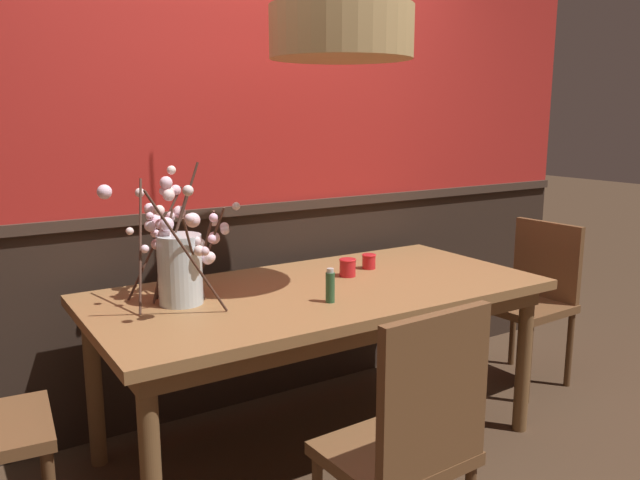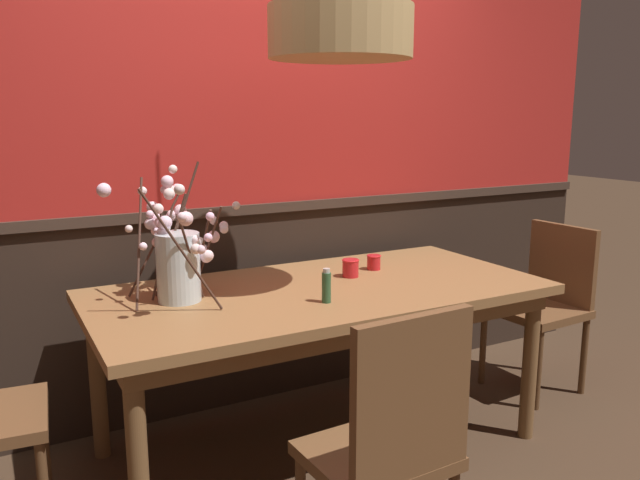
{
  "view_description": "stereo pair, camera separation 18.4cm",
  "coord_description": "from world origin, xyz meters",
  "px_view_note": "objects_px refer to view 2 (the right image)",
  "views": [
    {
      "loc": [
        -1.45,
        -2.29,
        1.52
      ],
      "look_at": [
        0.0,
        0.0,
        0.98
      ],
      "focal_mm": 35.51,
      "sensor_mm": 36.0,
      "label": 1
    },
    {
      "loc": [
        -1.29,
        -2.39,
        1.52
      ],
      "look_at": [
        0.0,
        0.0,
        0.98
      ],
      "focal_mm": 35.51,
      "sensor_mm": 36.0,
      "label": 2
    }
  ],
  "objects_px": {
    "candle_holder_nearer_center": "(350,268)",
    "candle_holder_nearer_edge": "(374,262)",
    "chair_head_east_end": "(545,297)",
    "pendant_lamp": "(340,33)",
    "chair_near_side_left": "(391,441)",
    "vase_with_blossoms": "(177,257)",
    "chair_far_side_left": "(186,296)",
    "dining_table": "(320,305)",
    "condiment_bottle": "(326,286)"
  },
  "relations": [
    {
      "from": "candle_holder_nearer_center",
      "to": "candle_holder_nearer_edge",
      "type": "xyz_separation_m",
      "value": [
        0.18,
        0.07,
        -0.01
      ]
    },
    {
      "from": "chair_head_east_end",
      "to": "pendant_lamp",
      "type": "distance_m",
      "value": 1.91
    },
    {
      "from": "chair_near_side_left",
      "to": "candle_holder_nearer_center",
      "type": "bearing_deg",
      "value": 65.36
    },
    {
      "from": "vase_with_blossoms",
      "to": "chair_near_side_left",
      "type": "bearing_deg",
      "value": -70.93
    },
    {
      "from": "vase_with_blossoms",
      "to": "chair_far_side_left",
      "type": "bearing_deg",
      "value": 72.03
    },
    {
      "from": "dining_table",
      "to": "chair_far_side_left",
      "type": "distance_m",
      "value": 1.0
    },
    {
      "from": "candle_holder_nearer_center",
      "to": "condiment_bottle",
      "type": "height_order",
      "value": "condiment_bottle"
    },
    {
      "from": "dining_table",
      "to": "chair_head_east_end",
      "type": "distance_m",
      "value": 1.43
    },
    {
      "from": "candle_holder_nearer_edge",
      "to": "pendant_lamp",
      "type": "relative_size",
      "value": 0.06
    },
    {
      "from": "chair_far_side_left",
      "to": "chair_head_east_end",
      "type": "bearing_deg",
      "value": -27.85
    },
    {
      "from": "candle_holder_nearer_center",
      "to": "candle_holder_nearer_edge",
      "type": "bearing_deg",
      "value": 21.04
    },
    {
      "from": "chair_near_side_left",
      "to": "vase_with_blossoms",
      "type": "distance_m",
      "value": 1.17
    },
    {
      "from": "condiment_bottle",
      "to": "pendant_lamp",
      "type": "relative_size",
      "value": 0.12
    },
    {
      "from": "dining_table",
      "to": "candle_holder_nearer_center",
      "type": "xyz_separation_m",
      "value": [
        0.22,
        0.09,
        0.12
      ]
    },
    {
      "from": "candle_holder_nearer_center",
      "to": "condiment_bottle",
      "type": "relative_size",
      "value": 0.59
    },
    {
      "from": "vase_with_blossoms",
      "to": "candle_holder_nearer_edge",
      "type": "bearing_deg",
      "value": 2.9
    },
    {
      "from": "vase_with_blossoms",
      "to": "condiment_bottle",
      "type": "bearing_deg",
      "value": -32.1
    },
    {
      "from": "dining_table",
      "to": "chair_near_side_left",
      "type": "distance_m",
      "value": 0.96
    },
    {
      "from": "chair_near_side_left",
      "to": "chair_head_east_end",
      "type": "bearing_deg",
      "value": 28.6
    },
    {
      "from": "chair_head_east_end",
      "to": "candle_holder_nearer_center",
      "type": "bearing_deg",
      "value": 175.29
    },
    {
      "from": "condiment_bottle",
      "to": "chair_near_side_left",
      "type": "bearing_deg",
      "value": -103.05
    },
    {
      "from": "chair_near_side_left",
      "to": "condiment_bottle",
      "type": "distance_m",
      "value": 0.78
    },
    {
      "from": "chair_head_east_end",
      "to": "candle_holder_nearer_center",
      "type": "distance_m",
      "value": 1.25
    },
    {
      "from": "chair_near_side_left",
      "to": "pendant_lamp",
      "type": "height_order",
      "value": "pendant_lamp"
    },
    {
      "from": "dining_table",
      "to": "chair_head_east_end",
      "type": "height_order",
      "value": "chair_head_east_end"
    },
    {
      "from": "chair_head_east_end",
      "to": "condiment_bottle",
      "type": "distance_m",
      "value": 1.56
    },
    {
      "from": "chair_head_east_end",
      "to": "vase_with_blossoms",
      "type": "bearing_deg",
      "value": 176.71
    },
    {
      "from": "chair_near_side_left",
      "to": "vase_with_blossoms",
      "type": "bearing_deg",
      "value": 109.07
    },
    {
      "from": "chair_far_side_left",
      "to": "candle_holder_nearer_edge",
      "type": "relative_size",
      "value": 13.14
    },
    {
      "from": "vase_with_blossoms",
      "to": "condiment_bottle",
      "type": "xyz_separation_m",
      "value": [
        0.52,
        -0.33,
        -0.11
      ]
    },
    {
      "from": "dining_table",
      "to": "chair_far_side_left",
      "type": "height_order",
      "value": "chair_far_side_left"
    },
    {
      "from": "chair_near_side_left",
      "to": "dining_table",
      "type": "bearing_deg",
      "value": 74.8
    },
    {
      "from": "chair_near_side_left",
      "to": "condiment_bottle",
      "type": "height_order",
      "value": "chair_near_side_left"
    },
    {
      "from": "chair_near_side_left",
      "to": "candle_holder_nearer_edge",
      "type": "xyz_separation_m",
      "value": [
        0.64,
        1.08,
        0.27
      ]
    },
    {
      "from": "condiment_bottle",
      "to": "chair_far_side_left",
      "type": "bearing_deg",
      "value": 102.56
    },
    {
      "from": "chair_near_side_left",
      "to": "chair_head_east_end",
      "type": "relative_size",
      "value": 1.05
    },
    {
      "from": "chair_head_east_end",
      "to": "chair_far_side_left",
      "type": "xyz_separation_m",
      "value": [
        -1.77,
        0.93,
        0.01
      ]
    },
    {
      "from": "pendant_lamp",
      "to": "chair_near_side_left",
      "type": "bearing_deg",
      "value": -109.58
    },
    {
      "from": "chair_near_side_left",
      "to": "chair_far_side_left",
      "type": "xyz_separation_m",
      "value": [
        -0.09,
        1.85,
        -0.0
      ]
    },
    {
      "from": "chair_near_side_left",
      "to": "condiment_bottle",
      "type": "xyz_separation_m",
      "value": [
        0.16,
        0.7,
        0.3
      ]
    },
    {
      "from": "chair_near_side_left",
      "to": "pendant_lamp",
      "type": "relative_size",
      "value": 0.78
    },
    {
      "from": "vase_with_blossoms",
      "to": "candle_holder_nearer_center",
      "type": "bearing_deg",
      "value": -1.19
    },
    {
      "from": "chair_far_side_left",
      "to": "pendant_lamp",
      "type": "relative_size",
      "value": 0.78
    },
    {
      "from": "chair_far_side_left",
      "to": "candle_holder_nearer_edge",
      "type": "height_order",
      "value": "chair_far_side_left"
    },
    {
      "from": "dining_table",
      "to": "condiment_bottle",
      "type": "distance_m",
      "value": 0.27
    },
    {
      "from": "candle_holder_nearer_edge",
      "to": "condiment_bottle",
      "type": "bearing_deg",
      "value": -141.73
    },
    {
      "from": "candle_holder_nearer_center",
      "to": "chair_head_east_end",
      "type": "bearing_deg",
      "value": -4.71
    },
    {
      "from": "chair_head_east_end",
      "to": "chair_near_side_left",
      "type": "bearing_deg",
      "value": -151.4
    },
    {
      "from": "chair_far_side_left",
      "to": "dining_table",
      "type": "bearing_deg",
      "value": -69.85
    },
    {
      "from": "pendant_lamp",
      "to": "candle_holder_nearer_edge",
      "type": "bearing_deg",
      "value": 36.01
    }
  ]
}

